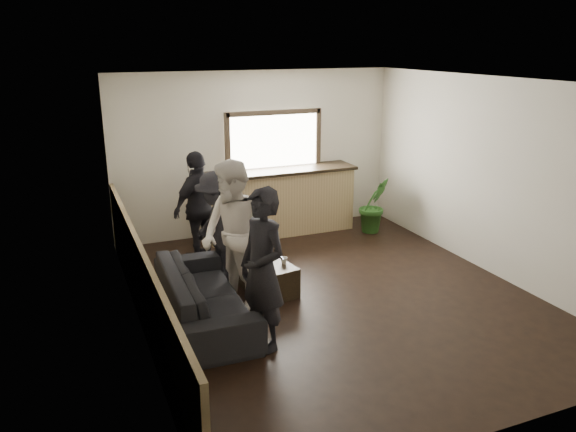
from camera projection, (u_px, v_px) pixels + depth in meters
name	position (u px, v px, depth m)	size (l,w,h in m)	color
ground	(333.00, 295.00, 7.51)	(5.00, 6.00, 0.01)	black
room_shell	(282.00, 195.00, 6.80)	(5.01, 6.01, 2.80)	silver
bar_counter	(279.00, 198.00, 9.81)	(2.70, 0.68, 2.13)	#A28558
sofa	(204.00, 295.00, 6.78)	(2.22, 0.87, 0.65)	black
coffee_table	(266.00, 276.00, 7.61)	(0.52, 0.93, 0.41)	black
cup_a	(252.00, 257.00, 7.60)	(0.11, 0.11, 0.09)	silver
cup_b	(284.00, 260.00, 7.48)	(0.09, 0.09, 0.09)	silver
potted_plant	(374.00, 205.00, 9.90)	(0.54, 0.44, 0.99)	#2D6623
person_a	(263.00, 270.00, 6.01)	(0.60, 0.76, 1.81)	black
person_b	(233.00, 236.00, 6.93)	(0.95, 1.09, 1.90)	silver
person_c	(218.00, 230.00, 7.63)	(0.78, 1.13, 1.61)	black
person_d	(199.00, 207.00, 8.52)	(1.07, 0.88, 1.71)	black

